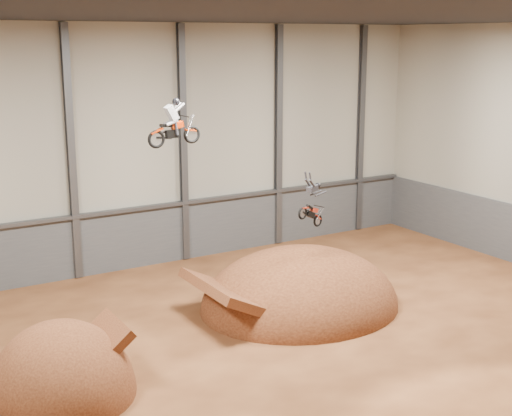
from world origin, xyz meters
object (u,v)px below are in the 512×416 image
(landing_ramp, at_px, (300,307))
(fmx_rider_a, at_px, (174,120))
(takeoff_ramp, at_px, (63,391))
(fmx_rider_b, at_px, (309,200))

(landing_ramp, xyz_separation_m, fmx_rider_a, (-7.01, -0.84, 9.85))
(takeoff_ramp, xyz_separation_m, fmx_rider_b, (12.33, 1.39, 5.76))
(fmx_rider_a, relative_size, fmx_rider_b, 0.93)
(takeoff_ramp, relative_size, fmx_rider_a, 2.67)
(landing_ramp, distance_m, fmx_rider_b, 5.90)
(fmx_rider_a, bearing_deg, takeoff_ramp, -163.52)
(takeoff_ramp, relative_size, landing_ramp, 0.61)
(takeoff_ramp, bearing_deg, fmx_rider_b, 6.45)
(landing_ramp, height_order, fmx_rider_b, fmx_rider_b)
(landing_ramp, xyz_separation_m, fmx_rider_b, (-0.43, -1.21, 5.76))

